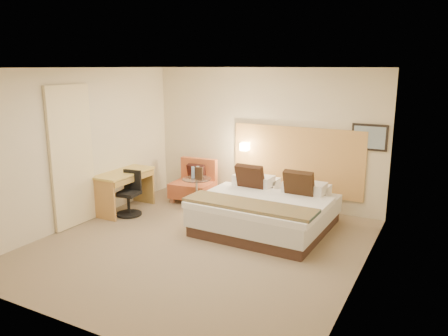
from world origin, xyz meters
The scene contains 20 objects.
floor centered at (0.00, 0.00, -0.01)m, with size 4.80×5.00×0.02m, color #7A6952.
ceiling centered at (0.00, 0.00, 2.71)m, with size 4.80×5.00×0.02m, color white.
wall_back centered at (0.00, 2.51, 1.35)m, with size 4.80×0.02×2.70m, color beige.
wall_front centered at (0.00, -2.51, 1.35)m, with size 4.80×0.02×2.70m, color beige.
wall_left centered at (-2.41, 0.00, 1.35)m, with size 0.02×5.00×2.70m, color beige.
wall_right centered at (2.41, 0.00, 1.35)m, with size 0.02×5.00×2.70m, color beige.
headboard_panel centered at (0.70, 2.47, 0.95)m, with size 2.60×0.04×1.30m, color tan.
art_frame centered at (2.02, 2.48, 1.50)m, with size 0.62×0.03×0.47m, color black.
art_canvas centered at (2.02, 2.46, 1.50)m, with size 0.54×0.01×0.39m, color #758DA2.
lamp_arm centered at (-0.35, 2.42, 1.15)m, with size 0.02×0.02×0.12m, color silver.
lamp_shade centered at (-0.35, 2.36, 1.15)m, with size 0.15×0.15×0.15m, color #FFEDC6.
curtain centered at (-2.36, -0.25, 1.22)m, with size 0.06×0.90×2.42m, color beige.
bottle_a centered at (-1.03, 1.48, 0.73)m, with size 0.07×0.07×0.22m, color #8DAADA.
bottle_b centered at (-0.96, 1.54, 0.73)m, with size 0.07×0.07×0.22m, color #8BC0D8.
menu_folder centered at (-0.85, 1.42, 0.74)m, with size 0.14×0.06×0.25m, color #322014.
bed centered at (0.64, 1.16, 0.33)m, with size 2.15×2.09×1.02m.
lounge_chair centered at (-1.31, 1.97, 0.34)m, with size 0.85×0.76×0.85m.
side_table centered at (-0.94, 1.46, 0.35)m, with size 0.63×0.63×0.62m.
desk centered at (-2.11, 0.77, 0.61)m, with size 0.58×1.24×0.77m.
desk_chair centered at (-1.89, 0.62, 0.34)m, with size 0.52×0.52×0.83m.
Camera 1 is at (3.32, -5.44, 2.72)m, focal length 35.00 mm.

